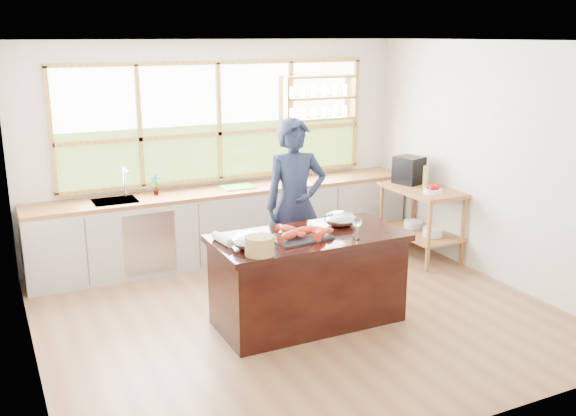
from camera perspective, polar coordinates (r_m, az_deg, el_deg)
ground_plane at (r=6.63m, az=0.94°, el=-9.38°), size 5.00×5.00×0.00m
room_shell at (r=6.58m, az=-0.84°, el=6.40°), size 5.02×4.52×2.71m
back_counter at (r=8.14m, az=-5.35°, el=-1.32°), size 4.90×0.63×0.90m
right_shelf_unit at (r=8.26m, az=11.79°, el=-0.26°), size 0.62×1.10×0.90m
island at (r=6.29m, az=1.78°, el=-6.29°), size 1.85×0.90×0.90m
cook at (r=7.03m, az=0.65°, el=0.30°), size 0.77×0.58×1.90m
potted_plant at (r=7.79m, az=-11.72°, el=2.04°), size 0.16×0.14×0.25m
cutting_board at (r=8.07m, az=-4.50°, el=1.89°), size 0.41×0.31×0.01m
espresso_machine at (r=8.38m, az=10.70°, el=3.33°), size 0.39×0.41×0.35m
wine_bottle at (r=8.20m, az=12.14°, el=2.74°), size 0.07×0.07×0.28m
fruit_bowl at (r=7.95m, az=12.76°, el=1.62°), size 0.23×0.23×0.11m
slate_board at (r=6.04m, az=0.98°, el=-2.63°), size 0.59×0.45×0.02m
lobster_pile at (r=6.03m, az=1.18°, el=-2.17°), size 0.52×0.44×0.08m
mixing_bowl_left at (r=5.76m, az=-3.36°, el=-2.92°), size 0.33×0.33×0.16m
mixing_bowl_right at (r=6.44m, az=4.68°, el=-0.98°), size 0.32×0.32×0.16m
wine_glass at (r=6.00m, az=6.16°, el=-1.31°), size 0.08×0.08×0.22m
wicker_basket at (r=5.58m, az=-2.54°, el=-3.36°), size 0.26×0.26×0.17m
parchment_roll at (r=5.92m, az=-5.84°, el=-2.77°), size 0.12×0.31×0.08m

